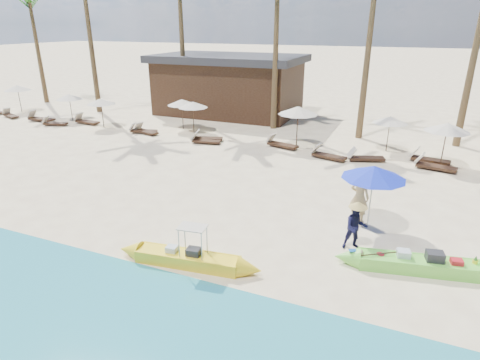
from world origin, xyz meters
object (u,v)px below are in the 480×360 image
at_px(green_canoe, 418,264).
at_px(tourist, 359,197).
at_px(blue_umbrella, 374,172).
at_px(yellow_canoe, 188,259).

relative_size(green_canoe, tourist, 2.78).
bearing_deg(blue_umbrella, yellow_canoe, -136.21).
xyz_separation_m(yellow_canoe, blue_umbrella, (4.47, 4.28, 1.80)).
bearing_deg(green_canoe, tourist, 116.95).
xyz_separation_m(tourist, blue_umbrella, (0.39, -0.41, 1.10)).
relative_size(tourist, blue_umbrella, 0.82).
bearing_deg(tourist, green_canoe, 141.47).
height_order(green_canoe, yellow_canoe, yellow_canoe).
distance_m(yellow_canoe, tourist, 6.26).
height_order(green_canoe, blue_umbrella, blue_umbrella).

